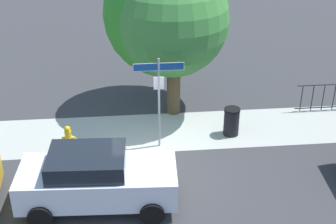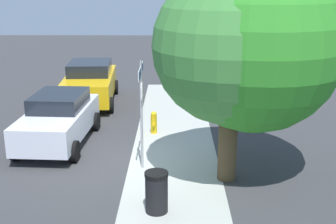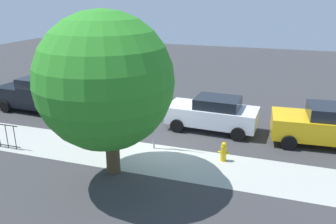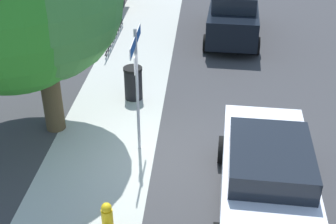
{
  "view_description": "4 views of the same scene",
  "coord_description": "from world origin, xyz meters",
  "px_view_note": "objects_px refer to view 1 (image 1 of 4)",
  "views": [
    {
      "loc": [
        -0.77,
        -13.05,
        8.43
      ],
      "look_at": [
        0.5,
        -0.04,
        1.47
      ],
      "focal_mm": 51.49,
      "sensor_mm": 36.0,
      "label": 1
    },
    {
      "loc": [
        11.99,
        1.28,
        5.2
      ],
      "look_at": [
        0.08,
        1.13,
        1.6
      ],
      "focal_mm": 47.8,
      "sensor_mm": 36.0,
      "label": 2
    },
    {
      "loc": [
        -4.39,
        12.6,
        6.14
      ],
      "look_at": [
        -0.19,
        -0.15,
        1.49
      ],
      "focal_mm": 36.44,
      "sensor_mm": 36.0,
      "label": 3
    },
    {
      "loc": [
        -8.95,
        -1.04,
        6.5
      ],
      "look_at": [
        0.36,
        -0.3,
        0.98
      ],
      "focal_mm": 48.94,
      "sensor_mm": 36.0,
      "label": 4
    }
  ],
  "objects_px": {
    "street_sign": "(159,85)",
    "car_white": "(96,178)",
    "shade_tree": "(167,14)",
    "fire_hydrant": "(68,137)",
    "trash_bin": "(231,121)"
  },
  "relations": [
    {
      "from": "trash_bin",
      "to": "car_white",
      "type": "bearing_deg",
      "value": -143.02
    },
    {
      "from": "street_sign",
      "to": "shade_tree",
      "type": "height_order",
      "value": "shade_tree"
    },
    {
      "from": "car_white",
      "to": "fire_hydrant",
      "type": "bearing_deg",
      "value": 111.85
    },
    {
      "from": "shade_tree",
      "to": "fire_hydrant",
      "type": "relative_size",
      "value": 7.39
    },
    {
      "from": "shade_tree",
      "to": "car_white",
      "type": "distance_m",
      "value": 6.65
    },
    {
      "from": "shade_tree",
      "to": "trash_bin",
      "type": "relative_size",
      "value": 5.88
    },
    {
      "from": "fire_hydrant",
      "to": "trash_bin",
      "type": "xyz_separation_m",
      "value": [
        5.44,
        0.3,
        0.11
      ]
    },
    {
      "from": "car_white",
      "to": "fire_hydrant",
      "type": "height_order",
      "value": "car_white"
    },
    {
      "from": "shade_tree",
      "to": "fire_hydrant",
      "type": "height_order",
      "value": "shade_tree"
    },
    {
      "from": "street_sign",
      "to": "car_white",
      "type": "bearing_deg",
      "value": -124.19
    },
    {
      "from": "shade_tree",
      "to": "fire_hydrant",
      "type": "distance_m",
      "value": 5.37
    },
    {
      "from": "fire_hydrant",
      "to": "trash_bin",
      "type": "bearing_deg",
      "value": 3.16
    },
    {
      "from": "fire_hydrant",
      "to": "trash_bin",
      "type": "height_order",
      "value": "trash_bin"
    },
    {
      "from": "street_sign",
      "to": "car_white",
      "type": "relative_size",
      "value": 0.72
    },
    {
      "from": "trash_bin",
      "to": "street_sign",
      "type": "bearing_deg",
      "value": -168.69
    }
  ]
}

